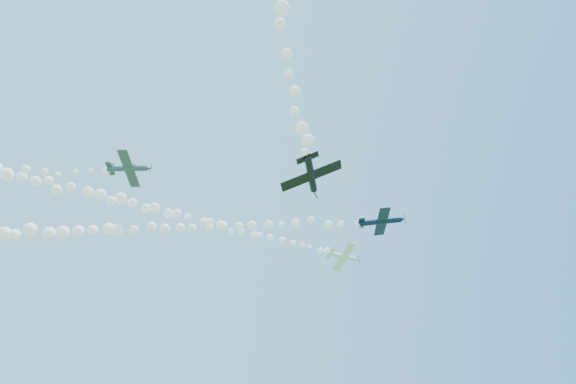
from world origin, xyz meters
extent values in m
cylinder|color=white|center=(24.15, 15.48, 50.37)|extent=(5.80, 3.46, 1.04)
cone|color=white|center=(27.37, 16.04, 50.48)|extent=(1.01, 1.04, 0.83)
cone|color=#B93915|center=(27.82, 16.11, 50.49)|extent=(0.40, 0.39, 0.29)
cube|color=black|center=(27.70, 16.09, 50.49)|extent=(0.22, 0.67, 1.87)
cube|color=white|center=(24.41, 15.49, 50.26)|extent=(2.65, 7.33, 2.32)
cube|color=white|center=(21.48, 15.02, 50.33)|extent=(1.25, 2.64, 0.86)
cube|color=#B93915|center=(21.35, 15.16, 50.86)|extent=(1.05, 0.58, 1.21)
sphere|color=black|center=(24.96, 15.73, 50.77)|extent=(0.88, 1.01, 0.92)
cylinder|color=black|center=(23.77, -1.86, 46.36)|extent=(6.51, 3.35, 1.53)
cone|color=black|center=(27.17, -2.92, 46.69)|extent=(1.12, 1.13, 0.95)
cone|color=silver|center=(27.64, -3.07, 46.73)|extent=(0.45, 0.42, 0.34)
cube|color=black|center=(27.51, -3.03, 46.72)|extent=(0.33, 0.27, 2.09)
cube|color=black|center=(24.05, -1.93, 46.26)|extent=(3.96, 8.25, 0.96)
cube|color=black|center=(20.95, -0.97, 46.15)|extent=(1.73, 3.01, 0.40)
cube|color=silver|center=(20.80, -0.98, 46.74)|extent=(1.17, 0.47, 1.41)
sphere|color=black|center=(24.62, -2.16, 46.86)|extent=(1.07, 1.03, 0.92)
cylinder|color=#3B4355|center=(-14.85, -4.08, 46.65)|extent=(5.57, 1.86, 0.91)
cone|color=#3B4355|center=(-12.02, -5.00, 46.57)|extent=(0.79, 0.85, 0.75)
cone|color=navy|center=(-11.63, -5.13, 46.56)|extent=(0.33, 0.31, 0.26)
cube|color=black|center=(-11.73, -5.10, 46.57)|extent=(0.19, 0.31, 1.75)
cube|color=#3B4355|center=(-14.64, -4.16, 46.53)|extent=(3.40, 6.86, 0.94)
cube|color=#3B4355|center=(-17.20, -3.30, 46.75)|extent=(1.48, 2.51, 0.37)
cube|color=navy|center=(-17.24, -3.22, 47.26)|extent=(0.92, 0.46, 1.12)
sphere|color=black|center=(-14.09, -4.28, 46.97)|extent=(0.87, 0.90, 0.75)
cylinder|color=black|center=(7.54, -16.85, 39.90)|extent=(1.27, 6.34, 1.07)
cone|color=black|center=(8.92, -13.74, 40.00)|extent=(0.89, 0.81, 0.87)
cone|color=orange|center=(9.12, -13.31, 40.02)|extent=(0.32, 0.34, 0.30)
cube|color=black|center=(9.06, -13.43, 40.02)|extent=(0.80, 0.34, 1.92)
cube|color=black|center=(7.69, -16.62, 39.79)|extent=(7.28, 4.48, 2.89)
cube|color=black|center=(6.38, -19.42, 39.86)|extent=(2.71, 1.88, 1.06)
cube|color=orange|center=(6.15, -19.43, 40.40)|extent=(0.90, 1.09, 1.24)
sphere|color=black|center=(7.77, -15.99, 40.30)|extent=(1.20, 1.07, 0.99)
camera|label=1|loc=(-6.17, -57.54, 2.00)|focal=30.00mm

